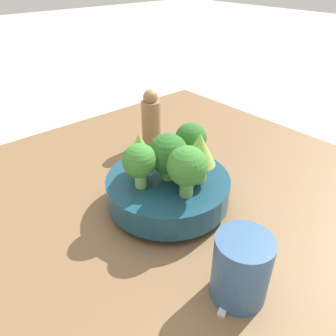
{
  "coord_description": "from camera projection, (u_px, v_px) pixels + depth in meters",
  "views": [
    {
      "loc": [
        -0.29,
        -0.37,
        0.42
      ],
      "look_at": [
        0.02,
        -0.02,
        0.12
      ],
      "focal_mm": 35.0,
      "sensor_mm": 36.0,
      "label": 1
    }
  ],
  "objects": [
    {
      "name": "bowl",
      "position": [
        168.0,
        189.0,
        0.58
      ],
      "size": [
        0.22,
        0.22,
        0.06
      ],
      "color": "navy",
      "rests_on": "table"
    },
    {
      "name": "cup",
      "position": [
        241.0,
        268.0,
        0.42
      ],
      "size": [
        0.07,
        0.07,
        0.1
      ],
      "color": "#33567F",
      "rests_on": "table"
    },
    {
      "name": "romanesco_piece_far",
      "position": [
        140.0,
        150.0,
        0.56
      ],
      "size": [
        0.05,
        0.05,
        0.08
      ],
      "color": "#7AB256",
      "rests_on": "bowl"
    },
    {
      "name": "table",
      "position": [
        155.0,
        212.0,
        0.61
      ],
      "size": [
        0.95,
        0.84,
        0.04
      ],
      "color": "brown",
      "rests_on": "ground_plane"
    },
    {
      "name": "pepper_mill",
      "position": [
        151.0,
        120.0,
        0.76
      ],
      "size": [
        0.04,
        0.04,
        0.14
      ],
      "color": "#997047",
      "rests_on": "table"
    },
    {
      "name": "broccoli_floret_left",
      "position": [
        140.0,
        162.0,
        0.52
      ],
      "size": [
        0.06,
        0.06,
        0.08
      ],
      "color": "#7AB256",
      "rests_on": "bowl"
    },
    {
      "name": "ground_plane",
      "position": [
        155.0,
        220.0,
        0.62
      ],
      "size": [
        6.0,
        6.0,
        0.0
      ],
      "primitive_type": "plane",
      "color": "beige"
    },
    {
      "name": "broccoli_floret_right",
      "position": [
        191.0,
        141.0,
        0.58
      ],
      "size": [
        0.06,
        0.06,
        0.08
      ],
      "color": "#609347",
      "rests_on": "bowl"
    },
    {
      "name": "broccoli_floret_front",
      "position": [
        187.0,
        167.0,
        0.5
      ],
      "size": [
        0.06,
        0.06,
        0.09
      ],
      "color": "#609347",
      "rests_on": "bowl"
    },
    {
      "name": "fork",
      "position": [
        241.0,
        263.0,
        0.48
      ],
      "size": [
        0.18,
        0.08,
        0.01
      ],
      "color": "silver",
      "rests_on": "table"
    },
    {
      "name": "broccoli_floret_center",
      "position": [
        168.0,
        154.0,
        0.54
      ],
      "size": [
        0.07,
        0.07,
        0.08
      ],
      "color": "#609347",
      "rests_on": "bowl"
    },
    {
      "name": "romanesco_piece_near",
      "position": [
        199.0,
        152.0,
        0.53
      ],
      "size": [
        0.06,
        0.06,
        0.09
      ],
      "color": "#7AB256",
      "rests_on": "bowl"
    }
  ]
}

